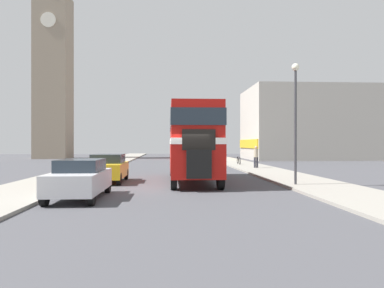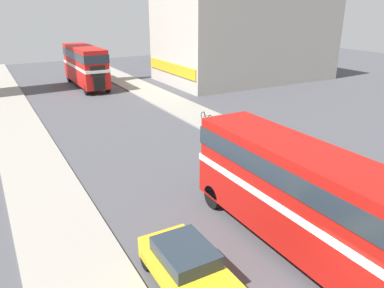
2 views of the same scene
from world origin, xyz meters
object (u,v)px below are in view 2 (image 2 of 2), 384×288
(double_decker_bus, at_px, (293,187))
(car_parked_mid, at_px, (187,268))
(pedestrian_walking, at_px, (254,127))
(bus_distant, at_px, (85,63))
(bicycle_on_pavement, at_px, (207,118))

(double_decker_bus, xyz_separation_m, car_parked_mid, (-4.58, -0.25, -1.63))
(car_parked_mid, bearing_deg, pedestrian_walking, 43.34)
(double_decker_bus, bearing_deg, bus_distant, 88.28)
(double_decker_bus, relative_size, bicycle_on_pavement, 5.45)
(car_parked_mid, relative_size, bicycle_on_pavement, 2.28)
(double_decker_bus, relative_size, bus_distant, 0.94)
(pedestrian_walking, bearing_deg, bus_distant, 101.56)
(bus_distant, distance_m, pedestrian_walking, 24.38)
(double_decker_bus, xyz_separation_m, bus_distant, (1.00, 33.46, 0.23))
(car_parked_mid, distance_m, bicycle_on_pavement, 18.11)
(bicycle_on_pavement, bearing_deg, pedestrian_walking, -85.11)
(bus_distant, height_order, car_parked_mid, bus_distant)
(bus_distant, relative_size, bicycle_on_pavement, 5.80)
(double_decker_bus, distance_m, car_parked_mid, 4.87)
(bus_distant, height_order, bicycle_on_pavement, bus_distant)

